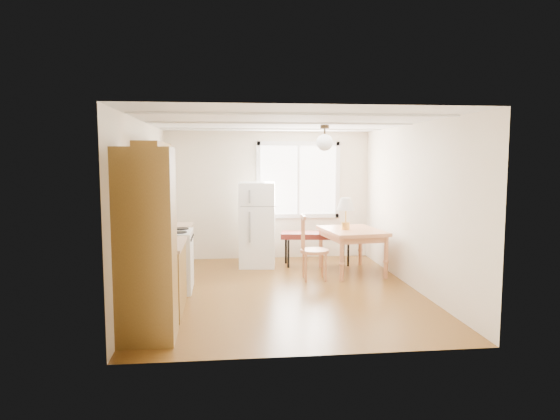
{
  "coord_description": "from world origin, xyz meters",
  "views": [
    {
      "loc": [
        -0.86,
        -7.27,
        1.99
      ],
      "look_at": [
        0.03,
        0.65,
        1.15
      ],
      "focal_mm": 32.0,
      "sensor_mm": 36.0,
      "label": 1
    }
  ],
  "objects": [
    {
      "name": "kitchen_run",
      "position": [
        -1.72,
        -0.63,
        0.84
      ],
      "size": [
        0.65,
        3.4,
        2.2
      ],
      "color": "brown",
      "rests_on": "ground"
    },
    {
      "name": "bench",
      "position": [
        0.84,
        1.73,
        0.54
      ],
      "size": [
        1.38,
        0.69,
        0.61
      ],
      "rotation": [
        0.0,
        0.0,
        -0.16
      ],
      "color": "#571814",
      "rests_on": "ground"
    },
    {
      "name": "kettle",
      "position": [
        -1.82,
        -0.57,
        0.99
      ],
      "size": [
        0.11,
        0.11,
        0.22
      ],
      "color": "red",
      "rests_on": "kitchen_run"
    },
    {
      "name": "window_unit",
      "position": [
        0.6,
        2.47,
        1.55
      ],
      "size": [
        1.64,
        0.05,
        1.51
      ],
      "color": "white",
      "rests_on": "room_shell"
    },
    {
      "name": "pendant_light",
      "position": [
        0.7,
        0.4,
        2.24
      ],
      "size": [
        0.26,
        0.26,
        0.4
      ],
      "color": "#302415",
      "rests_on": "room_shell"
    },
    {
      "name": "refrigerator",
      "position": [
        -0.26,
        1.75,
        0.77
      ],
      "size": [
        0.7,
        0.7,
        1.54
      ],
      "rotation": [
        0.0,
        0.0,
        -0.12
      ],
      "color": "white",
      "rests_on": "ground"
    },
    {
      "name": "table_lamp",
      "position": [
        1.21,
        1.02,
        1.16
      ],
      "size": [
        0.31,
        0.31,
        0.55
      ],
      "rotation": [
        0.0,
        0.0,
        -0.11
      ],
      "color": "gold",
      "rests_on": "dining_table"
    },
    {
      "name": "dining_table",
      "position": [
        1.32,
        1.04,
        0.66
      ],
      "size": [
        1.06,
        1.32,
        0.76
      ],
      "rotation": [
        0.0,
        0.0,
        0.13
      ],
      "color": "#B97147",
      "rests_on": "ground"
    },
    {
      "name": "chair",
      "position": [
        0.49,
        0.61,
        0.61
      ],
      "size": [
        0.47,
        0.47,
        1.06
      ],
      "rotation": [
        0.0,
        0.0,
        -0.03
      ],
      "color": "#B97147",
      "rests_on": "ground"
    },
    {
      "name": "room_shell",
      "position": [
        0.0,
        0.0,
        1.25
      ],
      "size": [
        4.6,
        5.6,
        2.62
      ],
      "color": "#543111",
      "rests_on": "ground"
    },
    {
      "name": "coffee_maker",
      "position": [
        -1.72,
        -1.1,
        1.03
      ],
      "size": [
        0.24,
        0.28,
        0.36
      ],
      "rotation": [
        0.0,
        0.0,
        -0.32
      ],
      "color": "black",
      "rests_on": "kitchen_run"
    }
  ]
}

